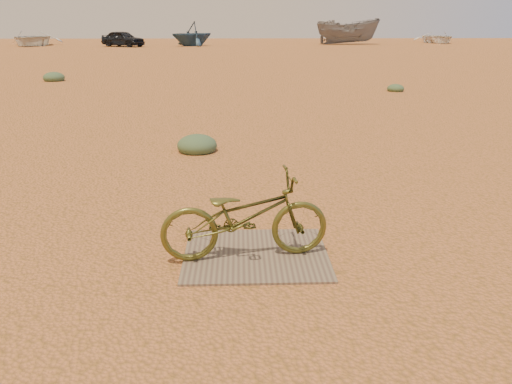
{
  "coord_description": "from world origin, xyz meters",
  "views": [
    {
      "loc": [
        0.09,
        -4.2,
        2.09
      ],
      "look_at": [
        0.23,
        0.02,
        0.63
      ],
      "focal_mm": 35.0,
      "sensor_mm": 36.0,
      "label": 1
    }
  ],
  "objects_px": {
    "plywood_board": "(256,254)",
    "boat_mid_right": "(348,31)",
    "bicycle": "(245,216)",
    "boat_near_left": "(32,38)",
    "boat_far_left": "(192,34)",
    "boat_far_right": "(438,37)",
    "car": "(123,39)"
  },
  "relations": [
    {
      "from": "bicycle",
      "to": "boat_far_left",
      "type": "height_order",
      "value": "boat_far_left"
    },
    {
      "from": "bicycle",
      "to": "boat_near_left",
      "type": "relative_size",
      "value": 0.25
    },
    {
      "from": "plywood_board",
      "to": "boat_far_left",
      "type": "height_order",
      "value": "boat_far_left"
    },
    {
      "from": "plywood_board",
      "to": "boat_far_left",
      "type": "bearing_deg",
      "value": 95.81
    },
    {
      "from": "plywood_board",
      "to": "bicycle",
      "type": "height_order",
      "value": "bicycle"
    },
    {
      "from": "boat_near_left",
      "to": "boat_mid_right",
      "type": "height_order",
      "value": "boat_mid_right"
    },
    {
      "from": "boat_mid_right",
      "to": "boat_far_right",
      "type": "relative_size",
      "value": 1.15
    },
    {
      "from": "car",
      "to": "boat_mid_right",
      "type": "xyz_separation_m",
      "value": [
        19.71,
        3.62,
        0.49
      ]
    },
    {
      "from": "bicycle",
      "to": "car",
      "type": "height_order",
      "value": "car"
    },
    {
      "from": "boat_near_left",
      "to": "car",
      "type": "bearing_deg",
      "value": -20.59
    },
    {
      "from": "car",
      "to": "boat_far_right",
      "type": "relative_size",
      "value": 0.74
    },
    {
      "from": "boat_far_left",
      "to": "boat_far_right",
      "type": "relative_size",
      "value": 0.75
    },
    {
      "from": "bicycle",
      "to": "boat_mid_right",
      "type": "xyz_separation_m",
      "value": [
        9.98,
        43.4,
        0.72
      ]
    },
    {
      "from": "car",
      "to": "boat_far_left",
      "type": "distance_m",
      "value": 5.79
    },
    {
      "from": "plywood_board",
      "to": "boat_near_left",
      "type": "xyz_separation_m",
      "value": [
        -18.13,
        41.71,
        0.61
      ]
    },
    {
      "from": "plywood_board",
      "to": "boat_mid_right",
      "type": "xyz_separation_m",
      "value": [
        9.88,
        43.34,
        1.13
      ]
    },
    {
      "from": "plywood_board",
      "to": "bicycle",
      "type": "distance_m",
      "value": 0.43
    },
    {
      "from": "boat_near_left",
      "to": "boat_far_right",
      "type": "distance_m",
      "value": 37.59
    },
    {
      "from": "car",
      "to": "boat_far_right",
      "type": "bearing_deg",
      "value": -48.56
    },
    {
      "from": "plywood_board",
      "to": "boat_far_right",
      "type": "distance_m",
      "value": 49.77
    },
    {
      "from": "plywood_board",
      "to": "bicycle",
      "type": "bearing_deg",
      "value": -151.14
    },
    {
      "from": "plywood_board",
      "to": "boat_near_left",
      "type": "bearing_deg",
      "value": 113.5
    },
    {
      "from": "boat_mid_right",
      "to": "boat_far_right",
      "type": "bearing_deg",
      "value": -78.76
    },
    {
      "from": "bicycle",
      "to": "boat_far_left",
      "type": "relative_size",
      "value": 0.39
    },
    {
      "from": "boat_far_left",
      "to": "car",
      "type": "bearing_deg",
      "value": -118.24
    },
    {
      "from": "car",
      "to": "boat_far_left",
      "type": "xyz_separation_m",
      "value": [
        5.7,
        0.96,
        0.37
      ]
    },
    {
      "from": "boat_far_right",
      "to": "boat_mid_right",
      "type": "bearing_deg",
      "value": -164.21
    },
    {
      "from": "boat_far_left",
      "to": "boat_far_right",
      "type": "bearing_deg",
      "value": 64.84
    },
    {
      "from": "car",
      "to": "bicycle",
      "type": "bearing_deg",
      "value": -136.82
    },
    {
      "from": "plywood_board",
      "to": "boat_near_left",
      "type": "distance_m",
      "value": 45.48
    },
    {
      "from": "plywood_board",
      "to": "boat_mid_right",
      "type": "relative_size",
      "value": 0.23
    },
    {
      "from": "bicycle",
      "to": "boat_mid_right",
      "type": "distance_m",
      "value": 44.54
    }
  ]
}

